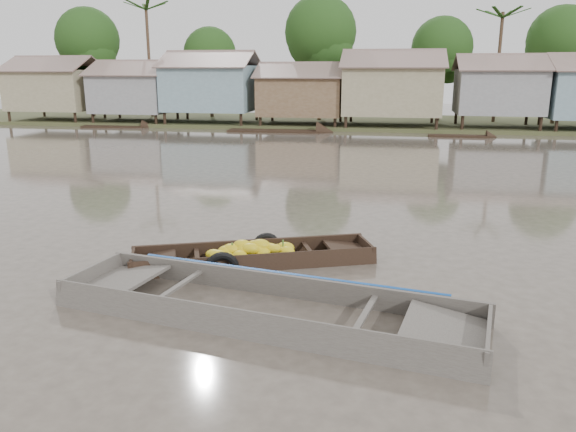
# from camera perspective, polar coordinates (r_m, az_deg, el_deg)

# --- Properties ---
(ground) EXTENTS (120.00, 120.00, 0.00)m
(ground) POSITION_cam_1_polar(r_m,az_deg,el_deg) (11.83, -3.11, -5.57)
(ground) COLOR #494138
(ground) RESTS_ON ground
(riverbank) EXTENTS (120.00, 12.47, 10.22)m
(riverbank) POSITION_cam_1_polar(r_m,az_deg,el_deg) (42.65, 11.30, 13.10)
(riverbank) COLOR #384723
(riverbank) RESTS_ON ground
(banana_boat) EXTENTS (5.32, 3.07, 0.74)m
(banana_boat) POSITION_cam_1_polar(r_m,az_deg,el_deg) (12.27, -3.85, -4.15)
(banana_boat) COLOR black
(banana_boat) RESTS_ON ground
(viewer_boat) EXTENTS (7.58, 3.22, 0.59)m
(viewer_boat) POSITION_cam_1_polar(r_m,az_deg,el_deg) (9.76, -2.23, -9.78)
(viewer_boat) COLOR #46413C
(viewer_boat) RESTS_ON ground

